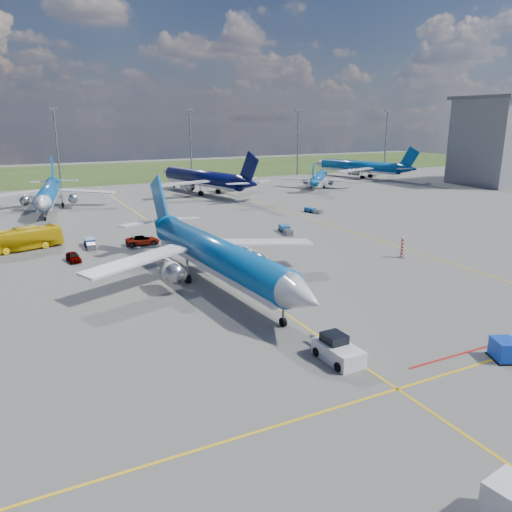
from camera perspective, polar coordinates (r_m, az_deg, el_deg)
name	(u,v)px	position (r m, az deg, el deg)	size (l,w,h in m)	color
ground	(271,304)	(54.85, 1.71, -5.47)	(400.00, 400.00, 0.00)	#5C5C5A
grass_strip	(78,173)	(197.53, -19.67, 8.87)	(400.00, 80.00, 0.01)	#2D4719
taxiway_lines	(188,247)	(79.24, -7.73, 1.00)	(60.25, 160.00, 0.02)	gold
floodlight_masts	(128,143)	(158.97, -14.47, 12.44)	(202.20, 0.50, 22.70)	slate
warning_post	(402,248)	(75.39, 16.39, 0.93)	(0.50, 0.50, 3.00)	red
bg_jet_nnw	(50,209)	(120.64, -22.44, 4.94)	(30.57, 40.12, 10.51)	#0B54A0
bg_jet_n	(203,193)	(136.91, -6.05, 7.14)	(34.39, 45.13, 11.82)	#070B3D
bg_jet_ne	(318,187)	(150.10, 7.16, 7.83)	(22.82, 29.96, 7.85)	#0B54A0
bg_jet_ene	(359,178)	(177.00, 11.71, 8.78)	(31.49, 41.34, 10.83)	#0B54A0
main_airliner	(217,286)	(60.81, -4.50, -3.38)	(32.92, 43.20, 11.31)	#0B54A0
pushback_tug	(337,350)	(42.95, 9.29, -10.59)	(2.49, 6.40, 2.16)	silver
uld_container	(504,350)	(47.33, 26.52, -9.56)	(1.75, 2.19, 1.75)	#0D3ABF
apron_bus	(19,239)	(84.33, -25.43, 1.72)	(2.93, 12.52, 3.49)	yellow
service_car_a	(73,257)	(75.17, -20.15, -0.09)	(1.58, 3.94, 1.34)	#999999
service_car_b	(143,240)	(81.91, -12.83, 1.76)	(2.47, 5.37, 1.49)	#999999
service_car_c	(166,219)	(98.20, -10.28, 4.15)	(2.13, 5.23, 1.52)	#999999
baggage_tug_w	(286,230)	(88.60, 3.41, 3.01)	(2.65, 5.34, 1.16)	#195596
baggage_tug_c	(90,243)	(82.86, -18.40, 1.37)	(1.80, 5.31, 1.17)	navy
baggage_tug_e	(313,211)	(108.27, 6.51, 5.18)	(2.20, 4.55, 0.99)	#17548E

